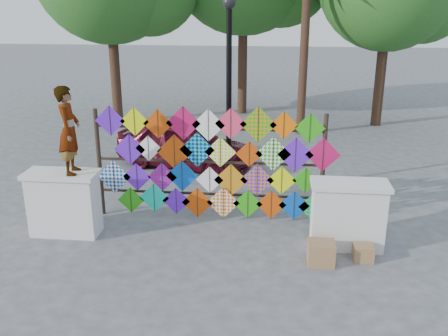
{
  "coord_description": "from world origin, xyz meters",
  "views": [
    {
      "loc": [
        1.29,
        -8.75,
        4.43
      ],
      "look_at": [
        0.34,
        0.6,
        1.2
      ],
      "focal_mm": 40.0,
      "sensor_mm": 36.0,
      "label": 1
    }
  ],
  "objects_px": {
    "kite_rack": "(214,164)",
    "lamppost": "(229,82)",
    "vendor_woman": "(69,130)",
    "sedan": "(185,144)"
  },
  "relations": [
    {
      "from": "kite_rack",
      "to": "lamppost",
      "type": "height_order",
      "value": "lamppost"
    },
    {
      "from": "kite_rack",
      "to": "lamppost",
      "type": "relative_size",
      "value": 1.11
    },
    {
      "from": "vendor_woman",
      "to": "lamppost",
      "type": "distance_m",
      "value": 3.57
    },
    {
      "from": "kite_rack",
      "to": "lamppost",
      "type": "bearing_deg",
      "value": 81.54
    },
    {
      "from": "kite_rack",
      "to": "sedan",
      "type": "relative_size",
      "value": 1.32
    },
    {
      "from": "vendor_woman",
      "to": "lamppost",
      "type": "xyz_separation_m",
      "value": [
        2.75,
        2.2,
        0.59
      ]
    },
    {
      "from": "kite_rack",
      "to": "sedan",
      "type": "bearing_deg",
      "value": 109.55
    },
    {
      "from": "sedan",
      "to": "lamppost",
      "type": "xyz_separation_m",
      "value": [
        1.39,
        -2.11,
        2.05
      ]
    },
    {
      "from": "kite_rack",
      "to": "sedan",
      "type": "distance_m",
      "value": 3.64
    },
    {
      "from": "vendor_woman",
      "to": "sedan",
      "type": "height_order",
      "value": "vendor_woman"
    }
  ]
}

